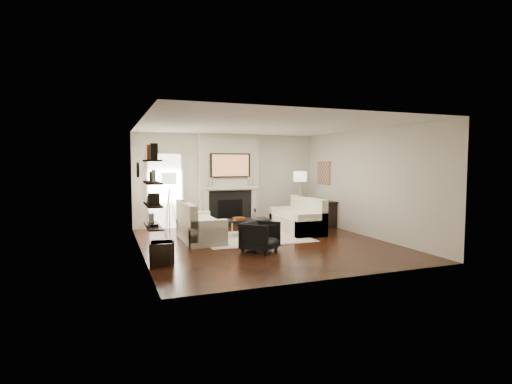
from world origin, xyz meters
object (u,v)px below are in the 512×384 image
object	(u,v)px
loveseat_left_base	(200,232)
coffee_table	(248,220)
armchair	(260,235)
lamp_right_shade	(300,176)
loveseat_right_base	(297,224)
ottoman_near	(162,252)
lamp_left_shade	(169,178)

from	to	relation	value
loveseat_left_base	coffee_table	distance (m)	1.34
armchair	lamp_right_shade	world-z (taller)	lamp_right_shade
loveseat_right_base	coffee_table	size ratio (longest dim) A/B	1.64
coffee_table	ottoman_near	size ratio (longest dim) A/B	2.75
loveseat_right_base	lamp_right_shade	distance (m)	1.84
lamp_left_shade	armchair	bearing A→B (deg)	-63.45
armchair	lamp_left_shade	distance (m)	3.43
armchair	ottoman_near	bearing A→B (deg)	144.96
loveseat_right_base	coffee_table	xyz separation A→B (m)	(-1.38, 0.02, 0.19)
armchair	lamp_left_shade	xyz separation A→B (m)	(-1.45, 2.90, 1.11)
loveseat_right_base	ottoman_near	world-z (taller)	loveseat_right_base
lamp_left_shade	ottoman_near	xyz separation A→B (m)	(-0.62, -3.17, -1.25)
ottoman_near	coffee_table	bearing A→B (deg)	40.45
lamp_right_shade	coffee_table	bearing A→B (deg)	-150.82
lamp_left_shade	lamp_right_shade	world-z (taller)	same
ottoman_near	loveseat_right_base	bearing A→B (deg)	28.40
loveseat_left_base	armchair	size ratio (longest dim) A/B	2.61
loveseat_left_base	loveseat_right_base	world-z (taller)	same
loveseat_left_base	ottoman_near	size ratio (longest dim) A/B	4.50
loveseat_right_base	ottoman_near	distance (m)	4.36
ottoman_near	lamp_right_shade	bearing A→B (deg)	35.68
lamp_left_shade	lamp_right_shade	bearing A→B (deg)	1.13
loveseat_left_base	coffee_table	size ratio (longest dim) A/B	1.64
loveseat_left_base	lamp_right_shade	bearing A→B (deg)	22.43
loveseat_left_base	coffee_table	world-z (taller)	same
ottoman_near	lamp_left_shade	bearing A→B (deg)	78.93
coffee_table	lamp_right_shade	size ratio (longest dim) A/B	2.75
loveseat_left_base	lamp_left_shade	world-z (taller)	lamp_left_shade
loveseat_right_base	lamp_left_shade	world-z (taller)	lamp_left_shade
loveseat_right_base	ottoman_near	size ratio (longest dim) A/B	4.50
armchair	lamp_right_shade	bearing A→B (deg)	8.21
loveseat_right_base	coffee_table	bearing A→B (deg)	179.14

